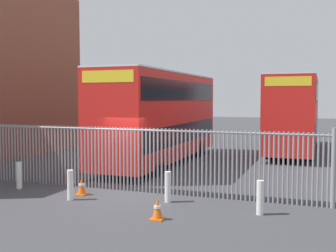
{
  "coord_description": "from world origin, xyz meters",
  "views": [
    {
      "loc": [
        6.24,
        -12.86,
        3.19
      ],
      "look_at": [
        0.0,
        4.0,
        2.0
      ],
      "focal_mm": 44.53,
      "sensor_mm": 36.0,
      "label": 1
    }
  ],
  "objects": [
    {
      "name": "palisade_fence",
      "position": [
        -0.78,
        0.0,
        1.18
      ],
      "size": [
        14.89,
        0.14,
        2.35
      ],
      "color": "gray",
      "rests_on": "ground"
    },
    {
      "name": "double_decker_bus_behind_fence_left",
      "position": [
        4.71,
        12.87,
        2.42
      ],
      "size": [
        2.54,
        10.81,
        4.42
      ],
      "color": "red",
      "rests_on": "ground"
    },
    {
      "name": "ground_plane",
      "position": [
        0.0,
        8.0,
        0.0
      ],
      "size": [
        100.0,
        100.0,
        0.0
      ],
      "primitive_type": "plane",
      "color": "#3D3D42"
    },
    {
      "name": "bollard_center_front",
      "position": [
        -1.12,
        -1.81,
        0.47
      ],
      "size": [
        0.2,
        0.2,
        0.95
      ],
      "primitive_type": "cylinder",
      "color": "silver",
      "rests_on": "ground"
    },
    {
      "name": "traffic_cone_near_kerb",
      "position": [
        -1.16,
        -1.1,
        0.29
      ],
      "size": [
        0.34,
        0.34,
        0.59
      ],
      "color": "orange",
      "rests_on": "ground"
    },
    {
      "name": "bollard_near_left",
      "position": [
        -3.76,
        -1.02,
        0.47
      ],
      "size": [
        0.2,
        0.2,
        0.95
      ],
      "primitive_type": "cylinder",
      "color": "silver",
      "rests_on": "ground"
    },
    {
      "name": "bollard_near_right",
      "position": [
        1.85,
        -1.0,
        0.47
      ],
      "size": [
        0.2,
        0.2,
        0.95
      ],
      "primitive_type": "cylinder",
      "color": "silver",
      "rests_on": "ground"
    },
    {
      "name": "bollard_far_right",
      "position": [
        4.71,
        -1.42,
        0.47
      ],
      "size": [
        0.2,
        0.2,
        0.95
      ],
      "primitive_type": "cylinder",
      "color": "silver",
      "rests_on": "ground"
    },
    {
      "name": "double_decker_bus_near_gate",
      "position": [
        -1.15,
        6.11,
        2.42
      ],
      "size": [
        2.54,
        10.81,
        4.42
      ],
      "color": "red",
      "rests_on": "ground"
    },
    {
      "name": "traffic_cone_mid_forecourt",
      "position": [
        2.24,
        -2.85,
        0.29
      ],
      "size": [
        0.34,
        0.34,
        0.59
      ],
      "color": "orange",
      "rests_on": "ground"
    }
  ]
}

